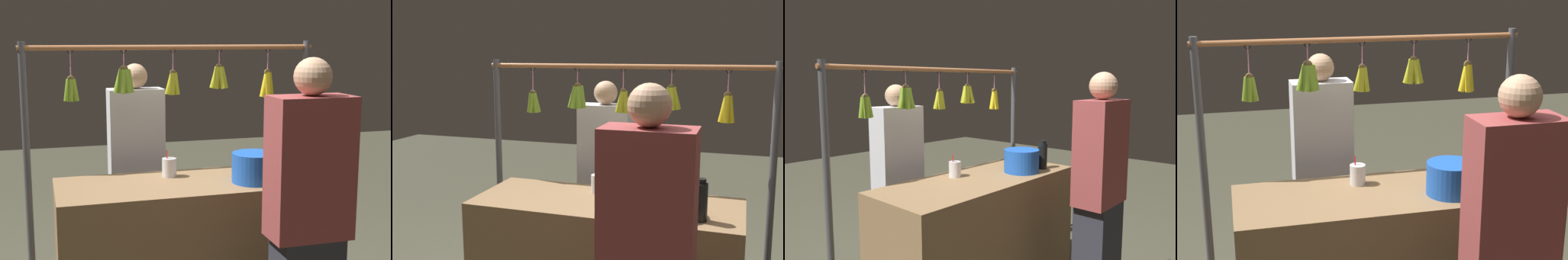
% 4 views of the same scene
% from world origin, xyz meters
% --- Properties ---
extents(market_counter, '(1.58, 0.62, 0.91)m').
position_xyz_m(market_counter, '(0.00, 0.00, 0.46)').
color(market_counter, olive).
rests_on(market_counter, ground).
extents(display_rack, '(1.93, 0.12, 1.73)m').
position_xyz_m(display_rack, '(0.01, -0.41, 1.22)').
color(display_rack, '#4C4C51').
rests_on(display_rack, ground).
extents(water_bottle, '(0.07, 0.07, 0.23)m').
position_xyz_m(water_bottle, '(-0.56, 0.17, 1.02)').
color(water_bottle, black).
rests_on(water_bottle, market_counter).
extents(blue_bucket, '(0.27, 0.27, 0.17)m').
position_xyz_m(blue_bucket, '(-0.35, 0.11, 1.00)').
color(blue_bucket, blue).
rests_on(blue_bucket, market_counter).
extents(drink_cup, '(0.09, 0.09, 0.16)m').
position_xyz_m(drink_cup, '(0.10, -0.15, 0.97)').
color(drink_cup, silver).
rests_on(drink_cup, market_counter).
extents(vendor_person, '(0.38, 0.20, 1.58)m').
position_xyz_m(vendor_person, '(0.21, -0.69, 0.78)').
color(vendor_person, '#2D2D38').
rests_on(vendor_person, ground).
extents(customer_person, '(0.40, 0.21, 1.66)m').
position_xyz_m(customer_person, '(-0.39, 0.73, 0.82)').
color(customer_person, '#2D2D38').
rests_on(customer_person, ground).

